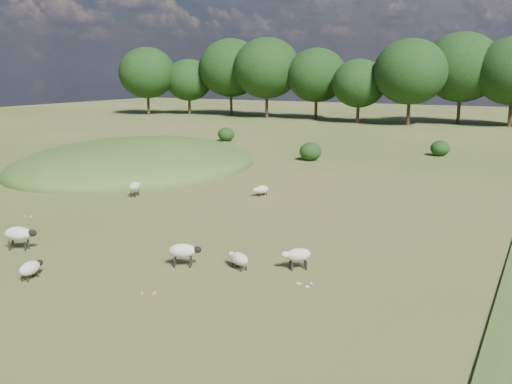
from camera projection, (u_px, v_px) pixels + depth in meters
ground at (332, 163)px, 42.81m from camera, size 160.00×160.00×0.00m
mound at (137, 166)px, 41.37m from camera, size 16.00×20.00×4.00m
treeline at (423, 73)px, 72.57m from camera, size 96.28×14.66×11.70m
shrubs at (312, 144)px, 48.84m from camera, size 22.15×9.32×1.40m
sheep_0 at (19, 234)px, 21.96m from camera, size 1.33×0.94×0.93m
sheep_1 at (30, 268)px, 18.93m from camera, size 0.59×1.09×0.61m
sheep_2 at (183, 251)px, 20.08m from camera, size 1.19×0.90×0.84m
sheep_3 at (239, 259)px, 19.89m from camera, size 1.08×0.78×0.60m
sheep_4 at (135, 186)px, 31.36m from camera, size 0.75×1.18×0.82m
sheep_5 at (298, 255)px, 19.80m from camera, size 1.03×0.94×0.77m
sheep_6 at (261, 190)px, 31.50m from camera, size 0.78×1.05×0.59m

